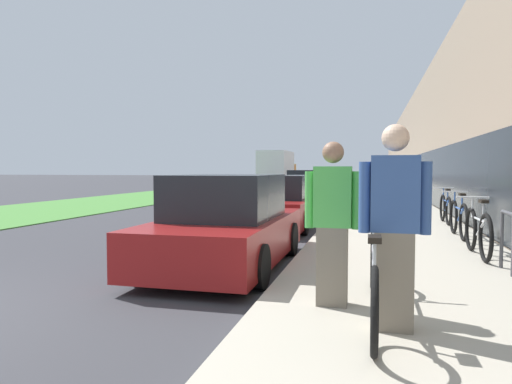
{
  "coord_description": "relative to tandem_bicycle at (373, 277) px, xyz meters",
  "views": [
    {
      "loc": [
        4.99,
        -3.16,
        1.57
      ],
      "look_at": [
        0.6,
        14.3,
        0.68
      ],
      "focal_mm": 32.0,
      "sensor_mm": 36.0,
      "label": 1
    }
  ],
  "objects": [
    {
      "name": "moving_truck",
      "position": [
        -7.3,
        31.44,
        0.98
      ],
      "size": [
        2.22,
        6.24,
        2.99
      ],
      "color": "orange",
      "rests_on": "ground"
    },
    {
      "name": "storefront_facade",
      "position": [
        7.38,
        27.64,
        2.52
      ],
      "size": [
        10.01,
        70.0,
        6.1
      ],
      "color": "gray",
      "rests_on": "ground"
    },
    {
      "name": "tandem_bicycle",
      "position": [
        0.0,
        0.0,
        0.0
      ],
      "size": [
        0.52,
        2.72,
        0.87
      ],
      "color": "black",
      "rests_on": "sidewalk_slab"
    },
    {
      "name": "person_bystander",
      "position": [
        -0.42,
        0.26,
        0.48
      ],
      "size": [
        0.58,
        0.23,
        1.71
      ],
      "color": "#756B5B",
      "rests_on": "sidewalk_slab"
    },
    {
      "name": "parked_sedan_curbside",
      "position": [
        -2.27,
        2.42,
        0.14
      ],
      "size": [
        1.87,
        4.04,
        1.48
      ],
      "color": "maroon",
      "rests_on": "ground"
    },
    {
      "name": "parked_sedan_far",
      "position": [
        -2.39,
        13.66,
        0.18
      ],
      "size": [
        1.78,
        4.79,
        1.54
      ],
      "color": "black",
      "rests_on": "ground"
    },
    {
      "name": "lawn_strip",
      "position": [
        -12.25,
        23.64,
        -0.51
      ],
      "size": [
        6.03,
        70.0,
        0.03
      ],
      "color": "#478438",
      "rests_on": "ground"
    },
    {
      "name": "sidewalk_slab",
      "position": [
        0.56,
        19.64,
        -0.45
      ],
      "size": [
        3.56,
        70.0,
        0.15
      ],
      "color": "#B2AA99",
      "rests_on": "ground"
    },
    {
      "name": "cruiser_bike_middle",
      "position": [
        1.76,
        5.75,
        0.02
      ],
      "size": [
        0.52,
        1.87,
        0.95
      ],
      "color": "black",
      "rests_on": "sidewalk_slab"
    },
    {
      "name": "person_rider",
      "position": [
        0.17,
        -0.35,
        0.54
      ],
      "size": [
        0.62,
        0.24,
        1.82
      ],
      "color": "#756B5B",
      "rests_on": "sidewalk_slab"
    },
    {
      "name": "cruiser_bike_nearest",
      "position": [
        1.67,
        3.53,
        0.03
      ],
      "size": [
        0.52,
        1.82,
        0.96
      ],
      "color": "black",
      "rests_on": "sidewalk_slab"
    },
    {
      "name": "vintage_roadster_curbside",
      "position": [
        -2.41,
        7.56,
        0.12
      ],
      "size": [
        1.88,
        4.44,
        1.41
      ],
      "color": "maroon",
      "rests_on": "ground"
    },
    {
      "name": "cruiser_bike_farthest",
      "position": [
        1.89,
        8.32,
        0.02
      ],
      "size": [
        0.52,
        1.71,
        0.93
      ],
      "color": "black",
      "rests_on": "sidewalk_slab"
    },
    {
      "name": "bike_rack_hoop",
      "position": [
        1.8,
        2.38,
        0.14
      ],
      "size": [
        0.05,
        0.6,
        0.84
      ],
      "color": "#4C4C51",
      "rests_on": "sidewalk_slab"
    }
  ]
}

